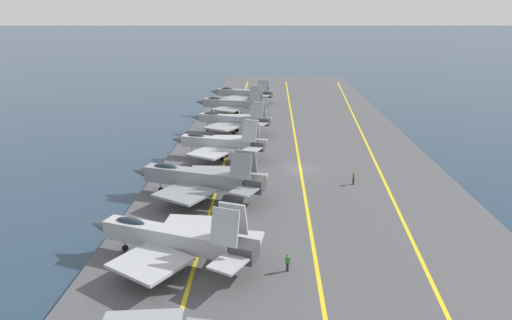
{
  "coord_description": "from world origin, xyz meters",
  "views": [
    {
      "loc": [
        -62.23,
        3.93,
        21.46
      ],
      "look_at": [
        -3.91,
        6.23,
        2.9
      ],
      "focal_mm": 32.0,
      "sensor_mm": 36.0,
      "label": 1
    }
  ],
  "objects_px": {
    "parked_jet_second": "(171,238)",
    "crew_green_vest": "(288,262)",
    "crew_brown_vest": "(354,177)",
    "parked_jet_fifth": "(231,120)",
    "parked_jet_fourth": "(219,143)",
    "parked_jet_seventh": "(242,93)",
    "parked_jet_sixth": "(232,104)",
    "parked_jet_third": "(197,178)"
  },
  "relations": [
    {
      "from": "parked_jet_second",
      "to": "crew_green_vest",
      "type": "relative_size",
      "value": 10.19
    },
    {
      "from": "crew_brown_vest",
      "to": "crew_green_vest",
      "type": "distance_m",
      "value": 23.37
    },
    {
      "from": "parked_jet_fifth",
      "to": "crew_brown_vest",
      "type": "xyz_separation_m",
      "value": [
        -26.55,
        -18.32,
        -1.6
      ]
    },
    {
      "from": "parked_jet_fourth",
      "to": "parked_jet_fifth",
      "type": "xyz_separation_m",
      "value": [
        15.91,
        -0.4,
        0.09
      ]
    },
    {
      "from": "parked_jet_seventh",
      "to": "crew_green_vest",
      "type": "distance_m",
      "value": 80.62
    },
    {
      "from": "parked_jet_second",
      "to": "parked_jet_sixth",
      "type": "bearing_deg",
      "value": 0.22
    },
    {
      "from": "parked_jet_second",
      "to": "parked_jet_seventh",
      "type": "xyz_separation_m",
      "value": [
        78.73,
        -0.85,
        -0.0
      ]
    },
    {
      "from": "parked_jet_third",
      "to": "crew_green_vest",
      "type": "bearing_deg",
      "value": -147.77
    },
    {
      "from": "parked_jet_second",
      "to": "parked_jet_sixth",
      "type": "height_order",
      "value": "parked_jet_sixth"
    },
    {
      "from": "parked_jet_third",
      "to": "crew_green_vest",
      "type": "xyz_separation_m",
      "value": [
        -16.53,
        -10.42,
        -1.51
      ]
    },
    {
      "from": "parked_jet_third",
      "to": "parked_jet_fifth",
      "type": "relative_size",
      "value": 1.1
    },
    {
      "from": "parked_jet_fourth",
      "to": "parked_jet_seventh",
      "type": "bearing_deg",
      "value": -0.18
    },
    {
      "from": "parked_jet_fifth",
      "to": "parked_jet_sixth",
      "type": "bearing_deg",
      "value": 4.74
    },
    {
      "from": "parked_jet_third",
      "to": "crew_brown_vest",
      "type": "bearing_deg",
      "value": -75.71
    },
    {
      "from": "parked_jet_fifth",
      "to": "parked_jet_sixth",
      "type": "xyz_separation_m",
      "value": [
        16.18,
        1.34,
        -0.02
      ]
    },
    {
      "from": "parked_jet_sixth",
      "to": "crew_green_vest",
      "type": "height_order",
      "value": "parked_jet_sixth"
    },
    {
      "from": "crew_green_vest",
      "to": "parked_jet_third",
      "type": "bearing_deg",
      "value": 32.23
    },
    {
      "from": "parked_jet_second",
      "to": "parked_jet_fourth",
      "type": "distance_m",
      "value": 30.83
    },
    {
      "from": "parked_jet_seventh",
      "to": "parked_jet_second",
      "type": "bearing_deg",
      "value": 179.38
    },
    {
      "from": "parked_jet_second",
      "to": "parked_jet_seventh",
      "type": "height_order",
      "value": "parked_jet_second"
    },
    {
      "from": "parked_jet_seventh",
      "to": "parked_jet_third",
      "type": "bearing_deg",
      "value": 179.11
    },
    {
      "from": "parked_jet_third",
      "to": "crew_green_vest",
      "type": "relative_size",
      "value": 10.52
    },
    {
      "from": "parked_jet_fifth",
      "to": "parked_jet_seventh",
      "type": "distance_m",
      "value": 32.0
    },
    {
      "from": "parked_jet_fourth",
      "to": "parked_jet_fifth",
      "type": "relative_size",
      "value": 0.96
    },
    {
      "from": "crew_brown_vest",
      "to": "parked_jet_third",
      "type": "bearing_deg",
      "value": 104.29
    },
    {
      "from": "parked_jet_sixth",
      "to": "crew_green_vest",
      "type": "bearing_deg",
      "value": -170.7
    },
    {
      "from": "parked_jet_third",
      "to": "parked_jet_sixth",
      "type": "bearing_deg",
      "value": 0.12
    },
    {
      "from": "parked_jet_seventh",
      "to": "crew_green_vest",
      "type": "xyz_separation_m",
      "value": [
        -80.05,
        -9.43,
        -1.36
      ]
    },
    {
      "from": "parked_jet_fifth",
      "to": "crew_brown_vest",
      "type": "relative_size",
      "value": 8.98
    },
    {
      "from": "parked_jet_sixth",
      "to": "crew_green_vest",
      "type": "distance_m",
      "value": 65.12
    },
    {
      "from": "parked_jet_second",
      "to": "crew_green_vest",
      "type": "height_order",
      "value": "parked_jet_second"
    },
    {
      "from": "parked_jet_third",
      "to": "parked_jet_sixth",
      "type": "height_order",
      "value": "parked_jet_sixth"
    },
    {
      "from": "parked_jet_second",
      "to": "parked_jet_third",
      "type": "height_order",
      "value": "parked_jet_third"
    },
    {
      "from": "parked_jet_fifth",
      "to": "parked_jet_fourth",
      "type": "bearing_deg",
      "value": 178.54
    },
    {
      "from": "parked_jet_seventh",
      "to": "crew_brown_vest",
      "type": "distance_m",
      "value": 61.43
    },
    {
      "from": "parked_jet_second",
      "to": "parked_jet_third",
      "type": "distance_m",
      "value": 15.21
    },
    {
      "from": "parked_jet_third",
      "to": "crew_brown_vest",
      "type": "relative_size",
      "value": 9.89
    },
    {
      "from": "parked_jet_sixth",
      "to": "parked_jet_third",
      "type": "bearing_deg",
      "value": -179.88
    },
    {
      "from": "parked_jet_seventh",
      "to": "crew_brown_vest",
      "type": "relative_size",
      "value": 9.48
    },
    {
      "from": "parked_jet_third",
      "to": "crew_brown_vest",
      "type": "distance_m",
      "value": 20.24
    },
    {
      "from": "parked_jet_fourth",
      "to": "crew_green_vest",
      "type": "relative_size",
      "value": 9.21
    },
    {
      "from": "parked_jet_fourth",
      "to": "parked_jet_seventh",
      "type": "height_order",
      "value": "parked_jet_fourth"
    }
  ]
}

